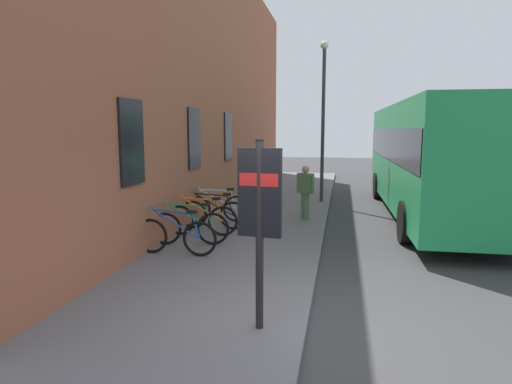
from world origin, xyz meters
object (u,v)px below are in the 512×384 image
object	(u,v)px
bicycle_leaning_wall	(202,219)
pedestrian_near_bus	(305,187)
transit_info_sign	(260,205)
bicycle_nearest_sign	(213,214)
bicycle_beside_lamp	(217,208)
bicycle_end_of_row	(189,227)
bicycle_mid_rack	(175,236)
street_lamp	(323,109)
city_bus	(431,154)

from	to	relation	value
bicycle_leaning_wall	pedestrian_near_bus	xyz separation A→B (m)	(2.34, -2.27, 0.54)
transit_info_sign	pedestrian_near_bus	xyz separation A→B (m)	(6.89, 0.01, -0.67)
bicycle_nearest_sign	bicycle_beside_lamp	distance (m)	0.83
transit_info_sign	bicycle_end_of_row	bearing A→B (deg)	31.63
bicycle_beside_lamp	bicycle_end_of_row	bearing A→B (deg)	-178.30
bicycle_mid_rack	bicycle_beside_lamp	bearing A→B (deg)	1.11
bicycle_beside_lamp	street_lamp	bearing A→B (deg)	-33.02
bicycle_mid_rack	bicycle_beside_lamp	distance (m)	3.19
bicycle_mid_rack	bicycle_nearest_sign	world-z (taller)	same
bicycle_nearest_sign	pedestrian_near_bus	size ratio (longest dim) A/B	1.16
city_bus	bicycle_mid_rack	bearing A→B (deg)	134.16
bicycle_end_of_row	bicycle_beside_lamp	world-z (taller)	same
bicycle_leaning_wall	city_bus	distance (m)	7.27
bicycle_nearest_sign	bicycle_beside_lamp	xyz separation A→B (m)	(0.82, 0.14, 0.00)
city_bus	bicycle_leaning_wall	bearing A→B (deg)	124.53
bicycle_mid_rack	transit_info_sign	xyz separation A→B (m)	(-2.89, -2.28, 1.21)
bicycle_end_of_row	street_lamp	size ratio (longest dim) A/B	0.32
bicycle_nearest_sign	bicycle_beside_lamp	world-z (taller)	same
pedestrian_near_bus	bicycle_leaning_wall	bearing A→B (deg)	135.88
bicycle_mid_rack	city_bus	xyz separation A→B (m)	(5.70, -5.87, 1.41)
city_bus	pedestrian_near_bus	xyz separation A→B (m)	(-1.70, 3.60, -0.87)
bicycle_nearest_sign	transit_info_sign	distance (m)	5.83
bicycle_leaning_wall	bicycle_beside_lamp	size ratio (longest dim) A/B	1.04
bicycle_beside_lamp	pedestrian_near_bus	xyz separation A→B (m)	(0.81, -2.33, 0.54)
pedestrian_near_bus	bicycle_beside_lamp	bearing A→B (deg)	109.16
bicycle_end_of_row	pedestrian_near_bus	distance (m)	3.96
bicycle_end_of_row	transit_info_sign	distance (m)	4.50
bicycle_nearest_sign	street_lamp	xyz separation A→B (m)	(4.87, -2.50, 2.83)
bicycle_mid_rack	bicycle_leaning_wall	distance (m)	1.66
pedestrian_near_bus	bicycle_end_of_row	bearing A→B (deg)	144.82
bicycle_end_of_row	street_lamp	world-z (taller)	street_lamp
city_bus	street_lamp	world-z (taller)	street_lamp
pedestrian_near_bus	bicycle_mid_rack	bearing A→B (deg)	150.45
bicycle_nearest_sign	city_bus	world-z (taller)	city_bus
transit_info_sign	bicycle_leaning_wall	bearing A→B (deg)	26.59
bicycle_nearest_sign	pedestrian_near_bus	world-z (taller)	pedestrian_near_bus
bicycle_mid_rack	pedestrian_near_bus	xyz separation A→B (m)	(4.00, -2.27, 0.54)
pedestrian_near_bus	street_lamp	size ratio (longest dim) A/B	0.28
bicycle_leaning_wall	street_lamp	distance (m)	6.77
bicycle_end_of_row	bicycle_leaning_wall	size ratio (longest dim) A/B	0.99
bicycle_mid_rack	city_bus	size ratio (longest dim) A/B	0.17
transit_info_sign	bicycle_nearest_sign	bearing A→B (deg)	22.71
bicycle_end_of_row	bicycle_beside_lamp	xyz separation A→B (m)	(2.40, 0.07, 0.00)
pedestrian_near_bus	street_lamp	distance (m)	3.98
bicycle_leaning_wall	bicycle_beside_lamp	bearing A→B (deg)	2.34
bicycle_mid_rack	city_bus	bearing A→B (deg)	-45.84
bicycle_nearest_sign	street_lamp	bearing A→B (deg)	-27.12
bicycle_end_of_row	street_lamp	distance (m)	7.50
bicycle_leaning_wall	street_lamp	xyz separation A→B (m)	(5.58, -2.57, 2.83)
bicycle_end_of_row	bicycle_leaning_wall	xyz separation A→B (m)	(0.87, 0.01, 0.00)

